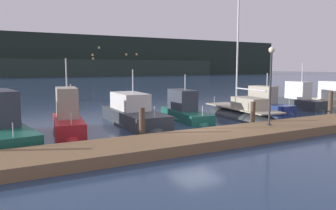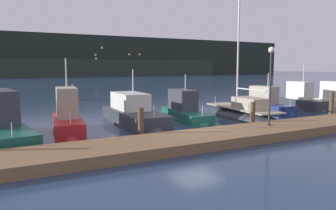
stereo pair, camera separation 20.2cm
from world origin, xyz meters
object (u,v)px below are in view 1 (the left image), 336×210
at_px(channel_buoy, 71,95).
at_px(dock_lamppost, 271,73).
at_px(sailboat_berth_7, 242,115).
at_px(motorboat_berth_4, 68,124).
at_px(motorboat_berth_9, 301,104).
at_px(motorboat_berth_8, 266,108).
at_px(motorboat_berth_5, 134,119).
at_px(motorboat_berth_6, 185,114).

xyz_separation_m(channel_buoy, dock_lamppost, (5.38, -22.93, 2.60)).
xyz_separation_m(sailboat_berth_7, channel_buoy, (-7.83, 18.04, 0.45)).
relative_size(motorboat_berth_4, motorboat_berth_9, 1.15).
bearing_deg(motorboat_berth_9, motorboat_berth_8, -178.96).
height_order(sailboat_berth_7, dock_lamppost, sailboat_berth_7).
bearing_deg(motorboat_berth_4, sailboat_berth_7, -2.63).
distance_m(motorboat_berth_5, motorboat_berth_9, 15.27).
xyz_separation_m(motorboat_berth_4, motorboat_berth_5, (4.19, 0.86, -0.13)).
distance_m(sailboat_berth_7, motorboat_berth_9, 7.77).
distance_m(motorboat_berth_9, channel_buoy, 22.79).
height_order(motorboat_berth_8, dock_lamppost, dock_lamppost).
height_order(motorboat_berth_6, motorboat_berth_8, motorboat_berth_8).
relative_size(motorboat_berth_8, motorboat_berth_9, 1.03).
bearing_deg(dock_lamppost, channel_buoy, 103.21).
bearing_deg(motorboat_berth_6, dock_lamppost, -76.96).
xyz_separation_m(motorboat_berth_8, channel_buoy, (-11.41, 16.79, 0.25)).
distance_m(motorboat_berth_6, channel_buoy, 17.18).
relative_size(motorboat_berth_8, channel_buoy, 2.83).
bearing_deg(channel_buoy, motorboat_berth_9, -47.20).
bearing_deg(sailboat_berth_7, motorboat_berth_6, 161.23).
bearing_deg(motorboat_berth_5, motorboat_berth_8, -0.81).
bearing_deg(motorboat_berth_9, motorboat_berth_5, 179.68).
bearing_deg(motorboat_berth_5, motorboat_berth_6, -1.27).
height_order(motorboat_berth_4, motorboat_berth_9, motorboat_berth_4).
bearing_deg(motorboat_berth_6, motorboat_berth_8, -0.59).
bearing_deg(sailboat_berth_7, dock_lamppost, -116.59).
bearing_deg(dock_lamppost, motorboat_berth_4, 149.87).
xyz_separation_m(motorboat_berth_8, motorboat_berth_9, (4.07, 0.07, 0.10)).
bearing_deg(dock_lamppost, motorboat_berth_9, 31.59).
distance_m(motorboat_berth_6, dock_lamppost, 6.99).
distance_m(motorboat_berth_5, dock_lamppost, 8.64).
bearing_deg(motorboat_berth_5, dock_lamppost, -50.60).
xyz_separation_m(motorboat_berth_6, sailboat_berth_7, (3.89, -1.32, -0.18)).
bearing_deg(motorboat_berth_8, channel_buoy, 124.19).
relative_size(motorboat_berth_8, dock_lamppost, 1.16).
distance_m(motorboat_berth_6, sailboat_berth_7, 4.11).
bearing_deg(motorboat_berth_6, motorboat_berth_5, 178.73).
relative_size(motorboat_berth_4, motorboat_berth_6, 0.87).
xyz_separation_m(motorboat_berth_4, channel_buoy, (3.98, 17.50, 0.16)).
bearing_deg(motorboat_berth_4, channel_buoy, 77.19).
relative_size(motorboat_berth_6, motorboat_berth_8, 1.30).
bearing_deg(motorboat_berth_9, channel_buoy, 132.80).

